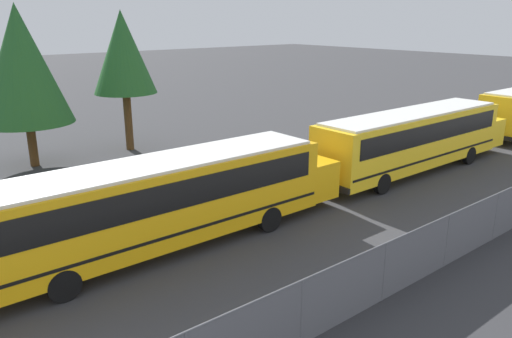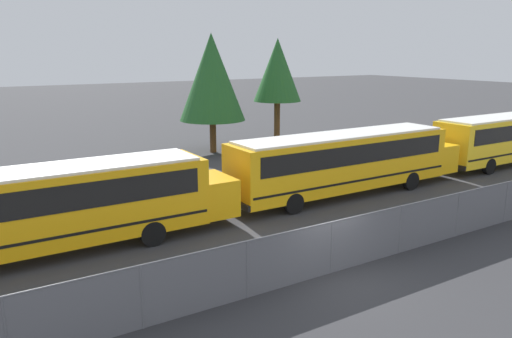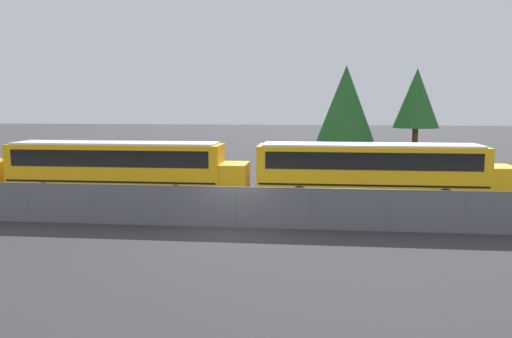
% 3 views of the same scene
% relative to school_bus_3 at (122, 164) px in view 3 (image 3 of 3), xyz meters
% --- Properties ---
extents(ground_plane, '(200.00, 200.00, 0.00)m').
position_rel_school_bus_3_xyz_m(ground_plane, '(7.26, -6.22, -1.79)').
color(ground_plane, '#38383A').
extents(road_strip, '(155.76, 12.00, 0.01)m').
position_rel_school_bus_3_xyz_m(road_strip, '(7.26, -12.22, -1.78)').
color(road_strip, '#333335').
rests_on(road_strip, ground_plane).
extents(fence, '(121.83, 0.07, 1.72)m').
position_rel_school_bus_3_xyz_m(fence, '(7.26, -6.22, -0.91)').
color(fence, '#9EA0A5').
rests_on(fence, ground_plane).
extents(school_bus_3, '(13.23, 2.47, 3.02)m').
position_rel_school_bus_3_xyz_m(school_bus_3, '(0.00, 0.00, 0.00)').
color(school_bus_3, orange).
rests_on(school_bus_3, ground_plane).
extents(school_bus_4, '(13.23, 2.47, 3.02)m').
position_rel_school_bus_3_xyz_m(school_bus_4, '(13.68, 0.28, 0.00)').
color(school_bus_4, '#EDA80F').
rests_on(school_bus_4, ground_plane).
extents(tree_1, '(3.45, 3.45, 7.75)m').
position_rel_school_bus_3_xyz_m(tree_1, '(18.28, 13.04, 3.67)').
color(tree_1, '#51381E').
rests_on(tree_1, ground_plane).
extents(tree_2, '(4.45, 4.45, 8.03)m').
position_rel_school_bus_3_xyz_m(tree_2, '(12.99, 13.08, 3.33)').
color(tree_2, '#51381E').
rests_on(tree_2, ground_plane).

